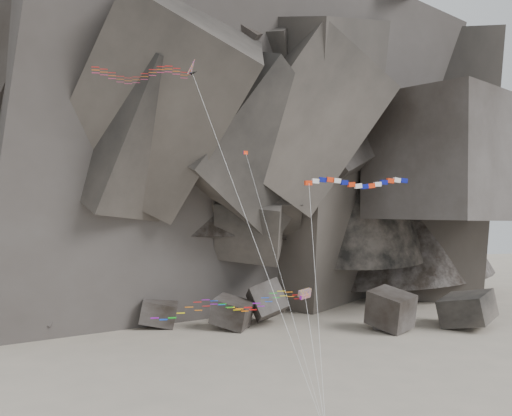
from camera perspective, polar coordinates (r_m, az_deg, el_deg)
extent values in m
cube|color=#47423F|center=(88.12, -2.43, -10.86)|extent=(7.38, 7.12, 5.31)
cube|color=#47423F|center=(89.15, 13.31, -10.30)|extent=(7.20, 8.47, 6.67)
cube|color=#47423F|center=(91.11, -9.69, -10.56)|extent=(6.32, 5.75, 4.74)
cube|color=#47423F|center=(90.20, -20.25, -10.44)|extent=(6.39, 7.35, 7.41)
cube|color=#47423F|center=(91.06, 1.11, -10.13)|extent=(6.49, 7.10, 7.80)
cube|color=#47423F|center=(94.94, 20.38, -9.93)|extent=(10.60, 10.25, 6.02)
cube|color=#47423F|center=(90.04, 12.98, -10.54)|extent=(6.25, 5.82, 5.23)
cylinder|color=silver|center=(48.86, -0.42, -2.56)|extent=(9.13, 12.58, 30.34)
cube|color=red|center=(57.11, 5.25, 2.51)|extent=(0.71, 0.48, 0.47)
cube|color=white|center=(57.30, 5.96, 2.70)|extent=(0.74, 0.48, 0.52)
cube|color=navy|center=(57.46, 6.68, 2.81)|extent=(0.76, 0.48, 0.55)
cube|color=red|center=(57.61, 7.40, 2.82)|extent=(0.76, 0.48, 0.56)
cube|color=white|center=(57.75, 8.11, 2.72)|extent=(0.75, 0.48, 0.53)
cube|color=navy|center=(57.93, 8.82, 2.53)|extent=(0.72, 0.48, 0.48)
cube|color=red|center=(58.14, 9.51, 2.33)|extent=(0.73, 0.48, 0.51)
cube|color=white|center=(58.41, 10.17, 2.17)|extent=(0.76, 0.48, 0.55)
cube|color=navy|center=(58.73, 10.81, 2.12)|extent=(0.77, 0.48, 0.56)
cube|color=red|center=(59.09, 11.44, 2.19)|extent=(0.75, 0.48, 0.54)
cube|color=white|center=(59.47, 12.05, 2.34)|extent=(0.72, 0.48, 0.49)
cube|color=navy|center=(59.84, 12.66, 2.52)|extent=(0.73, 0.48, 0.50)
cube|color=red|center=(60.19, 13.27, 2.67)|extent=(0.75, 0.48, 0.54)
cube|color=white|center=(60.50, 13.90, 2.72)|extent=(0.77, 0.48, 0.56)
cube|color=navy|center=(60.78, 14.54, 2.67)|extent=(0.76, 0.48, 0.55)
cylinder|color=silver|center=(51.10, 6.06, -8.41)|extent=(2.66, 12.83, 19.72)
cube|color=gold|center=(52.84, 4.88, -8.43)|extent=(1.41, 1.07, 0.80)
cube|color=#0CB219|center=(52.71, 4.95, -8.79)|extent=(1.17, 0.84, 0.55)
cylinder|color=silver|center=(49.87, 5.86, -14.63)|extent=(0.86, 8.38, 9.57)
cube|color=red|center=(55.65, -1.04, 5.56)|extent=(0.47, 0.29, 0.33)
cube|color=navy|center=(55.63, -1.21, 5.56)|extent=(0.18, 0.13, 0.34)
cylinder|color=silver|center=(50.06, 2.54, -6.91)|extent=(3.78, 12.98, 22.63)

